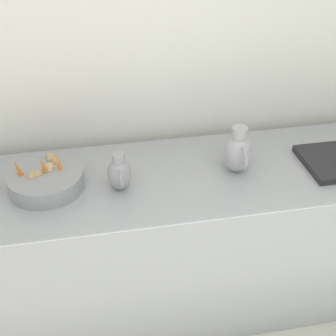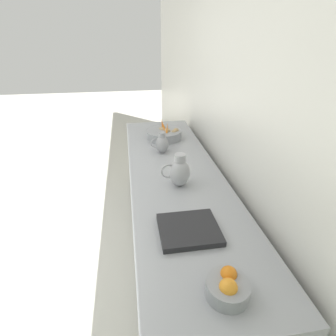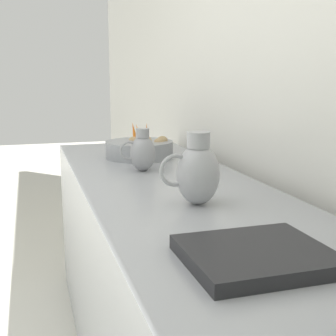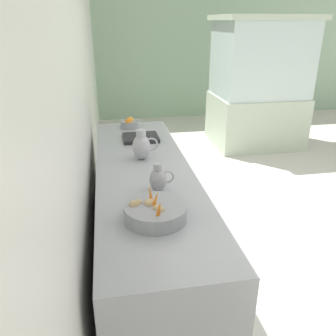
% 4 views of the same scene
% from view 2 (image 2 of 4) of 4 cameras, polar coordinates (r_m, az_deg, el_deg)
% --- Properties ---
extents(ground_plane, '(16.03, 16.03, 0.00)m').
position_cam_2_polar(ground_plane, '(2.92, -30.39, -19.33)').
color(ground_plane, beige).
extents(tile_wall_left, '(0.10, 9.03, 3.00)m').
position_cam_2_polar(tile_wall_left, '(1.66, 21.95, 9.66)').
color(tile_wall_left, white).
rests_on(tile_wall_left, ground_plane).
extents(prep_counter, '(0.74, 2.70, 0.93)m').
position_cam_2_polar(prep_counter, '(2.41, 1.43, -10.63)').
color(prep_counter, '#9EA0A5').
rests_on(prep_counter, ground_plane).
extents(vegetable_colander, '(0.37, 0.37, 0.20)m').
position_cam_2_polar(vegetable_colander, '(2.82, -0.80, 7.32)').
color(vegetable_colander, gray).
rests_on(vegetable_colander, prep_counter).
extents(orange_bowl, '(0.19, 0.19, 0.11)m').
position_cam_2_polar(orange_bowl, '(1.27, 12.81, -23.83)').
color(orange_bowl, gray).
rests_on(orange_bowl, prep_counter).
extents(metal_pitcher_tall, '(0.21, 0.15, 0.25)m').
position_cam_2_polar(metal_pitcher_tall, '(1.92, 2.46, -0.79)').
color(metal_pitcher_tall, '#A3A3A8').
rests_on(metal_pitcher_tall, prep_counter).
extents(metal_pitcher_short, '(0.17, 0.12, 0.20)m').
position_cam_2_polar(metal_pitcher_short, '(2.47, -1.32, 5.32)').
color(metal_pitcher_short, '#939399').
rests_on(metal_pitcher_short, prep_counter).
extents(counter_sink_basin, '(0.34, 0.30, 0.04)m').
position_cam_2_polar(counter_sink_basin, '(1.55, 4.55, -13.10)').
color(counter_sink_basin, '#232326').
rests_on(counter_sink_basin, prep_counter).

